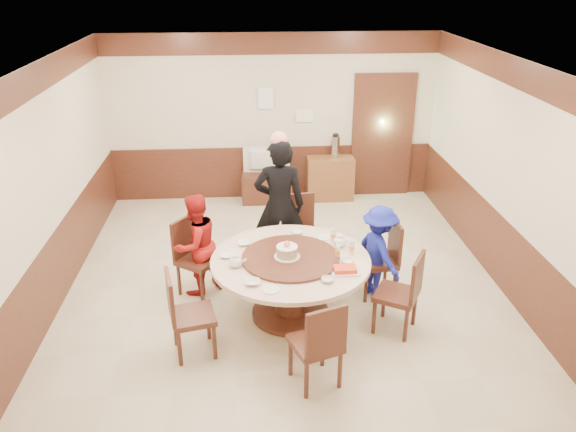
{
  "coord_description": "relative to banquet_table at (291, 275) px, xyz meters",
  "views": [
    {
      "loc": [
        -0.41,
        -6.31,
        3.8
      ],
      "look_at": [
        0.02,
        -0.36,
        1.1
      ],
      "focal_mm": 35.0,
      "sensor_mm": 36.0,
      "label": 1
    }
  ],
  "objects": [
    {
      "name": "room",
      "position": [
        -0.01,
        0.77,
        0.55
      ],
      "size": [
        6.0,
        6.04,
        2.84
      ],
      "color": "beige",
      "rests_on": "ground"
    },
    {
      "name": "banquet_table",
      "position": [
        0.0,
        0.0,
        0.0
      ],
      "size": [
        1.81,
        1.81,
        0.78
      ],
      "color": "#462015",
      "rests_on": "ground"
    },
    {
      "name": "chair_0",
      "position": [
        1.12,
        0.4,
        -0.23
      ],
      "size": [
        0.48,
        0.47,
        0.97
      ],
      "rotation": [
        0.0,
        0.0,
        1.65
      ],
      "color": "#462015",
      "rests_on": "ground"
    },
    {
      "name": "chair_1",
      "position": [
        0.24,
        1.23,
        -0.23
      ],
      "size": [
        0.48,
        0.48,
        0.97
      ],
      "rotation": [
        0.0,
        0.0,
        3.22
      ],
      "color": "#462015",
      "rests_on": "ground"
    },
    {
      "name": "chair_2",
      "position": [
        -1.11,
        0.6,
        -0.23
      ],
      "size": [
        0.61,
        0.61,
        0.97
      ],
      "rotation": [
        0.0,
        0.0,
        4.11
      ],
      "color": "#462015",
      "rests_on": "ground"
    },
    {
      "name": "chair_3",
      "position": [
        -1.09,
        -0.62,
        -0.23
      ],
      "size": [
        0.54,
        0.53,
        0.97
      ],
      "rotation": [
        0.0,
        0.0,
        4.94
      ],
      "color": "#462015",
      "rests_on": "ground"
    },
    {
      "name": "chair_4",
      "position": [
        0.16,
        -1.19,
        -0.23
      ],
      "size": [
        0.56,
        0.57,
        0.97
      ],
      "rotation": [
        0.0,
        0.0,
        6.63
      ],
      "color": "#462015",
      "rests_on": "ground"
    },
    {
      "name": "chair_5",
      "position": [
        1.17,
        -0.37,
        -0.23
      ],
      "size": [
        0.61,
        0.6,
        0.97
      ],
      "rotation": [
        0.0,
        0.0,
        7.33
      ],
      "color": "#462015",
      "rests_on": "ground"
    },
    {
      "name": "person_standing",
      "position": [
        -0.06,
        1.17,
        0.37
      ],
      "size": [
        0.67,
        0.45,
        1.81
      ],
      "primitive_type": "imported",
      "rotation": [
        0.0,
        0.0,
        3.11
      ],
      "color": "black",
      "rests_on": "ground"
    },
    {
      "name": "person_red",
      "position": [
        -1.12,
        0.63,
        0.12
      ],
      "size": [
        0.8,
        0.79,
        1.3
      ],
      "primitive_type": "imported",
      "rotation": [
        0.0,
        0.0,
        3.92
      ],
      "color": "#AB1716",
      "rests_on": "ground"
    },
    {
      "name": "person_blue",
      "position": [
        1.1,
        0.37,
        0.06
      ],
      "size": [
        0.69,
        0.88,
        1.19
      ],
      "primitive_type": "imported",
      "rotation": [
        0.0,
        0.0,
        1.94
      ],
      "color": "#18229E",
      "rests_on": "ground"
    },
    {
      "name": "birthday_cake",
      "position": [
        -0.04,
        -0.01,
        0.32
      ],
      "size": [
        0.3,
        0.3,
        0.2
      ],
      "color": "white",
      "rests_on": "banquet_table"
    },
    {
      "name": "teapot_left",
      "position": [
        -0.62,
        -0.14,
        0.28
      ],
      "size": [
        0.17,
        0.15,
        0.13
      ],
      "primitive_type": "ellipsoid",
      "color": "white",
      "rests_on": "banquet_table"
    },
    {
      "name": "teapot_right",
      "position": [
        0.6,
        0.26,
        0.28
      ],
      "size": [
        0.17,
        0.15,
        0.13
      ],
      "primitive_type": "ellipsoid",
      "color": "white",
      "rests_on": "banquet_table"
    },
    {
      "name": "bowl_0",
      "position": [
        -0.52,
        0.39,
        0.24
      ],
      "size": [
        0.16,
        0.16,
        0.04
      ],
      "primitive_type": "imported",
      "color": "white",
      "rests_on": "banquet_table"
    },
    {
      "name": "bowl_1",
      "position": [
        0.35,
        -0.52,
        0.24
      ],
      "size": [
        0.14,
        0.14,
        0.04
      ],
      "primitive_type": "imported",
      "color": "white",
      "rests_on": "banquet_table"
    },
    {
      "name": "bowl_2",
      "position": [
        -0.44,
        -0.51,
        0.24
      ],
      "size": [
        0.16,
        0.16,
        0.04
      ],
      "primitive_type": "imported",
      "color": "white",
      "rests_on": "banquet_table"
    },
    {
      "name": "bowl_3",
      "position": [
        0.62,
        -0.15,
        0.24
      ],
      "size": [
        0.14,
        0.14,
        0.04
      ],
      "primitive_type": "imported",
      "color": "white",
      "rests_on": "banquet_table"
    },
    {
      "name": "bowl_4",
      "position": [
        -0.73,
        0.09,
        0.23
      ],
      "size": [
        0.14,
        0.14,
        0.03
      ],
      "primitive_type": "imported",
      "color": "white",
      "rests_on": "banquet_table"
    },
    {
      "name": "bowl_5",
      "position": [
        0.13,
        0.62,
        0.24
      ],
      "size": [
        0.13,
        0.13,
        0.04
      ],
      "primitive_type": "imported",
      "color": "white",
      "rests_on": "banquet_table"
    },
    {
      "name": "saucer_near",
      "position": [
        -0.25,
        -0.65,
        0.22
      ],
      "size": [
        0.18,
        0.18,
        0.01
      ],
      "primitive_type": "cylinder",
      "color": "white",
      "rests_on": "banquet_table"
    },
    {
      "name": "saucer_far",
      "position": [
        0.45,
        0.5,
        0.22
      ],
      "size": [
        0.18,
        0.18,
        0.01
      ],
      "primitive_type": "cylinder",
      "color": "white",
      "rests_on": "banquet_table"
    },
    {
      "name": "shrimp_platter",
      "position": [
        0.56,
        -0.35,
        0.24
      ],
      "size": [
        0.3,
        0.2,
        0.06
      ],
      "color": "white",
      "rests_on": "banquet_table"
    },
    {
      "name": "bottle_0",
      "position": [
        0.53,
        -0.03,
        0.3
      ],
      "size": [
        0.06,
        0.06,
        0.16
      ],
      "primitive_type": "cylinder",
      "color": "silver",
      "rests_on": "banquet_table"
    },
    {
      "name": "bottle_1",
      "position": [
        0.71,
        0.08,
        0.3
      ],
      "size": [
        0.06,
        0.06,
        0.16
      ],
      "primitive_type": "cylinder",
      "color": "silver",
      "rests_on": "banquet_table"
    },
    {
      "name": "bottle_2",
      "position": [
        0.54,
        0.41,
        0.3
      ],
      "size": [
        0.06,
        0.06,
        0.16
      ],
      "primitive_type": "cylinder",
      "color": "silver",
      "rests_on": "banquet_table"
    },
    {
      "name": "tv_stand",
      "position": [
        -0.15,
        3.51,
        -0.28
      ],
      "size": [
        0.85,
        0.45,
        0.5
      ],
      "primitive_type": "cube",
      "color": "#462015",
      "rests_on": "ground"
    },
    {
      "name": "television",
      "position": [
        -0.15,
        3.51,
        0.2
      ],
      "size": [
        0.8,
        0.19,
        0.46
      ],
      "primitive_type": "imported",
      "rotation": [
        0.0,
        0.0,
        3.03
      ],
      "color": "gray",
      "rests_on": "tv_stand"
    },
    {
      "name": "side_cabinet",
      "position": [
        0.96,
        3.54,
        -0.16
      ],
      "size": [
        0.8,
        0.4,
        0.75
      ],
      "primitive_type": "cube",
      "color": "brown",
      "rests_on": "ground"
    },
    {
      "name": "thermos",
      "position": [
        1.04,
        3.54,
        0.41
      ],
      "size": [
        0.15,
        0.15,
        0.38
      ],
      "primitive_type": "cylinder",
      "color": "silver",
      "rests_on": "side_cabinet"
    },
    {
      "name": "notice_left",
      "position": [
        -0.12,
        3.72,
        1.22
      ],
      "size": [
        0.25,
        0.0,
        0.35
      ],
      "primitive_type": "cube",
      "color": "white",
      "rests_on": "room"
    },
    {
      "name": "notice_right",
      "position": [
        0.53,
        3.72,
        0.92
      ],
      "size": [
        0.3,
        0.0,
        0.22
      ],
      "primitive_type": "cube",
      "color": "white",
      "rests_on": "room"
    }
  ]
}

